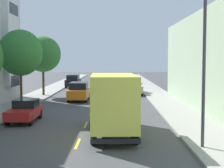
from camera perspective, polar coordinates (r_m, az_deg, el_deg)
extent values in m
plane|color=#424244|center=(35.43, -2.67, -2.82)|extent=(160.00, 160.00, 0.00)
cube|color=#99968E|center=(34.57, -14.70, -3.02)|extent=(3.20, 120.00, 0.14)
cube|color=#99968E|center=(33.79, 9.27, -3.10)|extent=(3.20, 120.00, 0.14)
cube|color=yellow|center=(17.75, -5.79, -9.92)|extent=(0.14, 2.20, 0.01)
cube|color=yellow|center=(22.61, -4.43, -6.84)|extent=(0.14, 2.20, 0.01)
cube|color=yellow|center=(27.52, -3.56, -4.85)|extent=(0.14, 2.20, 0.01)
cube|color=yellow|center=(32.46, -2.95, -3.46)|extent=(0.14, 2.20, 0.01)
cube|color=yellow|center=(37.41, -2.51, -2.44)|extent=(0.14, 2.20, 0.01)
cube|color=yellow|center=(42.38, -2.17, -1.66)|extent=(0.14, 2.20, 0.01)
cube|color=yellow|center=(47.35, -1.90, -1.05)|extent=(0.14, 2.20, 0.01)
cube|color=yellow|center=(52.33, -1.68, -0.55)|extent=(0.14, 2.20, 0.01)
cube|color=silver|center=(35.76, -16.51, 7.39)|extent=(0.55, 3.69, 9.28)
cube|color=#1E232D|center=(35.68, -15.92, 0.52)|extent=(0.04, 2.81, 1.10)
cube|color=#1E232D|center=(35.64, -16.03, 6.26)|extent=(0.04, 2.81, 1.10)
cube|color=#1E232D|center=(35.95, -16.15, 11.96)|extent=(0.04, 2.81, 1.10)
cylinder|color=#47331E|center=(31.19, -15.02, -0.69)|extent=(0.22, 0.22, 3.22)
ellipsoid|color=#2D6B2D|center=(31.08, -15.13, 5.09)|extent=(3.88, 3.88, 4.08)
cylinder|color=#47331E|center=(40.36, -11.46, 0.45)|extent=(0.27, 0.27, 3.22)
ellipsoid|color=#2D6B2D|center=(40.28, -11.53, 4.95)|extent=(4.12, 4.12, 4.17)
cylinder|color=#38383D|center=(16.53, 15.19, 2.13)|extent=(0.16, 0.16, 7.26)
cube|color=#D8D84C|center=(18.49, 0.26, -2.80)|extent=(2.60, 5.24, 2.82)
cube|color=#D8D84C|center=(22.23, -0.10, -2.43)|extent=(2.38, 1.99, 2.20)
cube|color=black|center=(23.07, -0.17, -0.98)|extent=(2.02, 0.16, 0.97)
cube|color=black|center=(16.34, 0.59, -9.59)|extent=(2.40, 0.25, 0.24)
cylinder|color=black|center=(22.52, 2.61, -5.64)|extent=(0.32, 0.97, 0.96)
cylinder|color=black|center=(22.45, -2.82, -5.67)|extent=(0.32, 0.97, 0.96)
cylinder|color=black|center=(17.49, 3.94, -8.52)|extent=(0.32, 0.97, 0.96)
cylinder|color=black|center=(17.40, -3.10, -8.58)|extent=(0.32, 0.97, 0.96)
cylinder|color=black|center=(18.56, 3.59, -7.77)|extent=(0.32, 0.97, 0.96)
cylinder|color=black|center=(18.48, -3.03, -7.82)|extent=(0.32, 0.97, 0.96)
cube|color=tan|center=(42.00, 3.68, -0.73)|extent=(2.06, 5.32, 0.80)
cube|color=black|center=(43.11, 3.61, 0.33)|extent=(1.78, 1.61, 0.60)
cylinder|color=black|center=(43.88, 4.72, -1.05)|extent=(0.23, 0.66, 0.66)
cylinder|color=black|center=(43.80, 2.40, -1.05)|extent=(0.23, 0.66, 0.66)
cylinder|color=black|center=(40.30, 5.06, -1.51)|extent=(0.23, 0.66, 0.66)
cylinder|color=black|center=(40.21, 2.53, -1.51)|extent=(0.23, 0.66, 0.66)
cube|color=maroon|center=(59.78, 2.73, 0.79)|extent=(2.04, 4.84, 0.90)
cube|color=black|center=(59.74, 2.73, 1.55)|extent=(1.77, 2.82, 0.70)
cylinder|color=black|center=(61.49, 3.44, 0.46)|extent=(0.23, 0.66, 0.66)
cylinder|color=black|center=(61.39, 1.83, 0.46)|extent=(0.23, 0.66, 0.66)
cylinder|color=black|center=(58.24, 3.67, 0.25)|extent=(0.23, 0.66, 0.66)
cylinder|color=black|center=(58.13, 1.97, 0.25)|extent=(0.23, 0.66, 0.66)
cube|color=#AD1E1E|center=(24.27, -14.52, -4.68)|extent=(1.76, 4.01, 0.62)
cube|color=black|center=(24.65, -14.25, -3.16)|extent=(1.54, 1.69, 0.55)
cylinder|color=black|center=(23.25, -17.20, -5.89)|extent=(0.22, 0.66, 0.66)
cylinder|color=black|center=(22.83, -13.55, -6.00)|extent=(0.22, 0.66, 0.66)
cylinder|color=black|center=(25.81, -15.34, -4.86)|extent=(0.22, 0.66, 0.66)
cylinder|color=black|center=(25.44, -12.04, -4.94)|extent=(0.22, 0.66, 0.66)
cube|color=black|center=(52.81, -6.56, 0.31)|extent=(1.97, 4.81, 0.90)
cube|color=black|center=(52.76, -6.57, 1.18)|extent=(1.73, 2.79, 0.70)
cylinder|color=black|center=(51.35, -7.74, -0.31)|extent=(0.22, 0.66, 0.66)
cylinder|color=black|center=(51.12, -5.83, -0.31)|extent=(0.22, 0.66, 0.66)
cylinder|color=black|center=(54.57, -7.24, -0.04)|extent=(0.22, 0.66, 0.66)
cylinder|color=black|center=(54.36, -5.44, -0.04)|extent=(0.22, 0.66, 0.66)
cube|color=orange|center=(35.50, -5.58, -1.56)|extent=(1.95, 4.80, 0.90)
cube|color=black|center=(35.43, -5.59, -0.27)|extent=(1.72, 2.78, 0.70)
cylinder|color=black|center=(34.04, -7.31, -2.58)|extent=(0.22, 0.66, 0.66)
cylinder|color=black|center=(33.85, -4.40, -2.60)|extent=(0.22, 0.66, 0.66)
cylinder|color=black|center=(37.26, -6.64, -1.99)|extent=(0.22, 0.66, 0.66)
cylinder|color=black|center=(37.09, -3.98, -2.00)|extent=(0.22, 0.66, 0.66)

